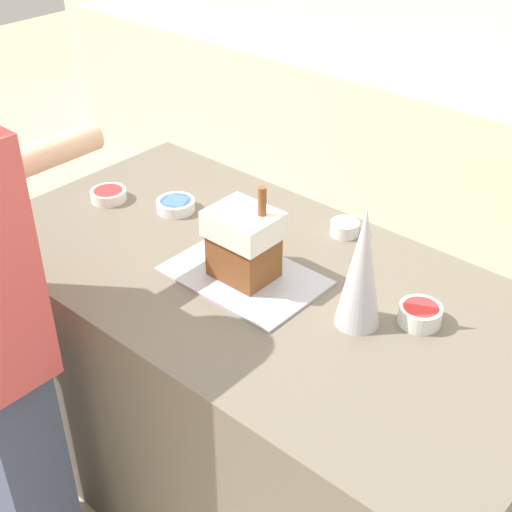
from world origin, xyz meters
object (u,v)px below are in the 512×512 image
Objects in this scene: decorative_tree at (362,268)px; candy_bowl_center_rear at (345,227)px; candy_bowl_beside_tree at (108,195)px; baking_tray at (244,276)px; candy_bowl_near_tray_left at (176,205)px; candy_bowl_far_right at (420,314)px; gingerbread_house at (244,242)px.

decorative_tree reaches higher than candy_bowl_center_rear.
baking_tray is at bearing -3.02° from candy_bowl_beside_tree.
candy_bowl_beside_tree is 0.95× the size of candy_bowl_near_tray_left.
decorative_tree is 0.82m from candy_bowl_near_tray_left.
baking_tray is at bearing -101.54° from candy_bowl_center_rear.
baking_tray is 0.51m from candy_bowl_far_right.
candy_bowl_beside_tree is at bearing -179.53° from decorative_tree.
gingerbread_house is 0.84× the size of decorative_tree.
candy_bowl_center_rear is at bearing 25.80° from candy_bowl_near_tray_left.
candy_bowl_far_right is at bearing 5.74° from candy_bowl_beside_tree.
gingerbread_house is 0.37m from decorative_tree.
candy_bowl_beside_tree is at bearing -155.12° from candy_bowl_near_tray_left.
candy_bowl_center_rear is (0.74, 0.35, 0.00)m from candy_bowl_beside_tree.
decorative_tree reaches higher than gingerbread_house.
candy_bowl_beside_tree is at bearing 176.98° from baking_tray.
candy_bowl_center_rear is (0.08, 0.39, -0.09)m from gingerbread_house.
gingerbread_house is 2.26× the size of candy_bowl_near_tray_left.
candy_bowl_near_tray_left reaches higher than baking_tray.
candy_bowl_center_rear is at bearing 129.54° from decorative_tree.
baking_tray is 0.11m from gingerbread_house.
candy_bowl_beside_tree is 1.33× the size of candy_bowl_center_rear.
gingerbread_house is at bearing -101.49° from candy_bowl_center_rear.
gingerbread_house reaches higher than candy_bowl_far_right.
baking_tray is 0.66m from candy_bowl_beside_tree.
candy_bowl_center_rear is (-0.41, 0.24, -0.00)m from candy_bowl_far_right.
baking_tray is 4.86× the size of candy_bowl_center_rear.
candy_bowl_far_right is 0.47m from candy_bowl_center_rear.
baking_tray is 0.40m from decorative_tree.
candy_bowl_far_right is 0.92m from candy_bowl_near_tray_left.
gingerbread_house is (0.00, 0.00, 0.11)m from baking_tray.
candy_bowl_beside_tree is at bearing -174.26° from candy_bowl_far_right.
decorative_tree is at bearing 6.75° from gingerbread_house.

